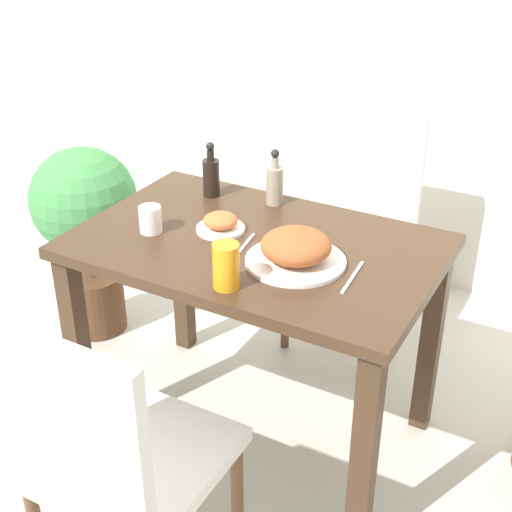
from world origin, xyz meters
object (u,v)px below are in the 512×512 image
at_px(condiment_bottle, 211,175).
at_px(food_plate, 296,249).
at_px(chair_near, 111,456).
at_px(juice_glass, 226,266).
at_px(sauce_bottle, 275,183).
at_px(potted_plant_left, 86,218).
at_px(side_plate, 220,223).
at_px(chair_far, 359,217).
at_px(drink_cup, 150,219).

bearing_deg(condiment_bottle, food_plate, -32.16).
distance_m(chair_near, juice_glass, 0.55).
relative_size(sauce_bottle, potted_plant_left, 0.24).
bearing_deg(chair_near, juice_glass, -93.67).
xyz_separation_m(side_plate, potted_plant_left, (-0.75, 0.21, -0.24)).
bearing_deg(juice_glass, sauce_bottle, 104.30).
xyz_separation_m(chair_far, side_plate, (-0.18, -0.72, 0.24)).
bearing_deg(condiment_bottle, drink_cup, -92.80).
xyz_separation_m(drink_cup, condiment_bottle, (0.02, 0.32, 0.03)).
bearing_deg(side_plate, potted_plant_left, 164.14).
bearing_deg(side_plate, chair_far, 76.11).
bearing_deg(side_plate, sauce_bottle, 78.93).
distance_m(side_plate, potted_plant_left, 0.81).
distance_m(side_plate, drink_cup, 0.21).
relative_size(side_plate, condiment_bottle, 0.80).
relative_size(chair_far, food_plate, 3.16).
bearing_deg(juice_glass, drink_cup, 155.36).
xyz_separation_m(chair_far, condiment_bottle, (-0.35, -0.51, 0.29)).
bearing_deg(chair_near, food_plate, -101.14).
distance_m(chair_far, potted_plant_left, 1.06).
bearing_deg(chair_far, juice_glass, -89.56).
height_order(drink_cup, potted_plant_left, drink_cup).
height_order(drink_cup, condiment_bottle, condiment_bottle).
bearing_deg(sauce_bottle, side_plate, -101.07).
relative_size(chair_near, side_plate, 6.00).
relative_size(chair_near, sauce_bottle, 4.78).
height_order(side_plate, juice_glass, juice_glass).
bearing_deg(drink_cup, sauce_bottle, 57.53).
distance_m(chair_near, condiment_bottle, 1.06).
relative_size(chair_near, juice_glass, 7.12).
relative_size(chair_near, potted_plant_left, 1.14).
xyz_separation_m(sauce_bottle, condiment_bottle, (-0.22, -0.04, 0.00)).
height_order(food_plate, drink_cup, food_plate).
height_order(chair_near, chair_far, same).
xyz_separation_m(chair_near, chair_far, (0.02, 1.47, 0.00)).
xyz_separation_m(chair_far, drink_cup, (-0.36, -0.83, 0.26)).
relative_size(food_plate, potted_plant_left, 0.36).
xyz_separation_m(side_plate, condiment_bottle, (-0.17, 0.21, 0.05)).
bearing_deg(potted_plant_left, sauce_bottle, 3.31).
bearing_deg(potted_plant_left, condiment_bottle, 0.25).
bearing_deg(sauce_bottle, chair_far, 74.57).
distance_m(chair_far, drink_cup, 0.94).
bearing_deg(potted_plant_left, chair_far, 28.92).
bearing_deg(side_plate, juice_glass, -55.92).
height_order(food_plate, juice_glass, juice_glass).
relative_size(chair_far, side_plate, 6.00).
relative_size(food_plate, condiment_bottle, 1.51).
distance_m(chair_near, food_plate, 0.74).
bearing_deg(drink_cup, juice_glass, -24.64).
bearing_deg(drink_cup, chair_far, 66.52).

